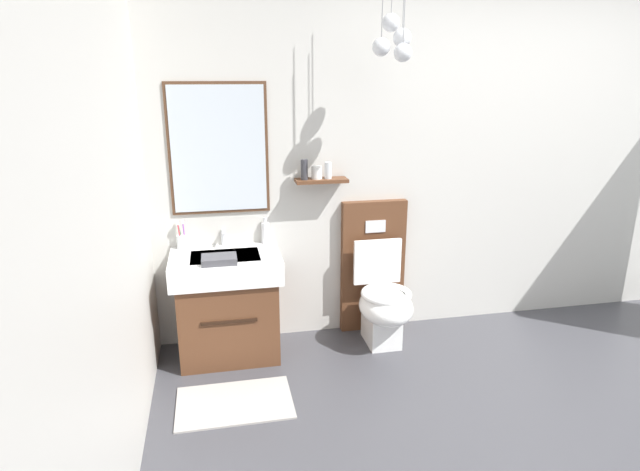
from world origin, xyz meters
The scene contains 9 objects.
wall_back centered at (-0.02, 1.73, 1.37)m, with size 5.47×0.63×2.74m.
wall_left centered at (-2.67, 0.00, 1.37)m, with size 0.12×3.58×2.74m, color beige.
bath_mat centered at (-2.13, 0.84, 0.01)m, with size 0.68×0.44×0.01m, color #9E9993.
vanity_sink_left centered at (-2.13, 1.45, 0.38)m, with size 0.72×0.52×0.73m.
tap_on_left_sink centered at (-2.13, 1.64, 0.80)m, with size 0.03×0.13×0.11m.
toilet centered at (-1.04, 1.47, 0.38)m, with size 0.48×0.63×1.00m.
toothbrush_cup centered at (-2.41, 1.63, 0.79)m, with size 0.07×0.07×0.21m.
soap_dispenser centered at (-1.84, 1.64, 0.81)m, with size 0.06×0.06×0.18m.
folded_hand_towel centered at (-2.17, 1.29, 0.76)m, with size 0.22×0.16×0.04m, color #47474C.
Camera 1 is at (-2.18, -1.94, 1.88)m, focal length 29.88 mm.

